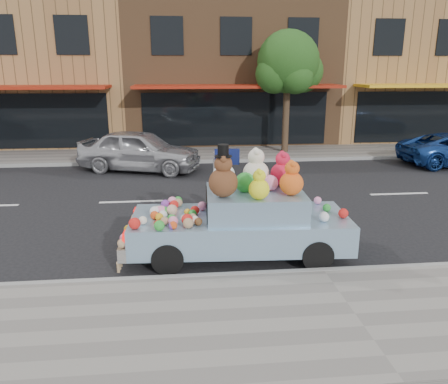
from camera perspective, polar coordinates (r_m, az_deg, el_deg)
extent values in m
plane|color=black|center=(12.91, 5.92, -0.75)|extent=(120.00, 120.00, 0.00)
cube|color=gray|center=(7.16, 16.71, -15.37)|extent=(60.00, 3.00, 0.12)
cube|color=gray|center=(19.13, 2.04, 5.02)|extent=(60.00, 3.00, 0.12)
cube|color=gray|center=(8.38, 12.84, -10.17)|extent=(60.00, 0.12, 0.13)
cube|color=gray|center=(17.67, 2.70, 4.11)|extent=(60.00, 0.12, 0.13)
cube|color=olive|center=(25.22, -23.69, 14.26)|extent=(10.00, 8.00, 7.00)
cube|color=black|center=(21.54, -26.22, 8.25)|extent=(8.50, 0.06, 2.40)
cube|color=black|center=(20.61, -19.26, 18.79)|extent=(1.40, 0.06, 1.60)
cube|color=brown|center=(24.24, 0.31, 15.54)|extent=(10.00, 8.00, 7.00)
cube|color=black|center=(20.37, 1.51, 9.52)|extent=(8.50, 0.06, 2.40)
cube|color=#9A200E|center=(19.39, 1.88, 13.63)|extent=(9.00, 1.80, 0.12)
cube|color=black|center=(20.13, -7.44, 19.58)|extent=(1.40, 0.06, 1.60)
cube|color=black|center=(20.28, 1.59, 19.68)|extent=(1.40, 0.06, 1.60)
cube|color=black|center=(20.87, 10.28, 19.34)|extent=(1.40, 0.06, 1.60)
cube|color=olive|center=(27.18, 22.51, 14.42)|extent=(10.00, 8.00, 7.00)
cube|color=#332D2B|center=(27.39, 23.38, 22.04)|extent=(10.00, 8.00, 0.30)
cube|color=black|center=(23.80, 26.47, 8.81)|extent=(8.50, 0.06, 2.40)
cube|color=black|center=(22.28, 20.77, 18.38)|extent=(1.40, 0.06, 1.60)
cylinder|color=#38281C|center=(19.27, 8.08, 9.59)|extent=(0.28, 0.28, 3.20)
sphere|color=#1F4313|center=(19.15, 8.36, 16.50)|extent=(2.60, 2.60, 2.60)
sphere|color=#1F4313|center=(19.62, 10.15, 15.24)|extent=(1.80, 1.80, 1.80)
sphere|color=#1F4313|center=(18.82, 6.61, 15.05)|extent=(1.60, 1.60, 1.60)
sphere|color=#1F4313|center=(18.62, 9.35, 14.63)|extent=(1.40, 1.40, 1.40)
sphere|color=#1F4313|center=(19.67, 7.01, 15.66)|extent=(1.60, 1.60, 1.60)
imported|color=#BBBCC1|center=(16.36, -10.97, 5.36)|extent=(4.80, 3.08, 1.52)
cylinder|color=black|center=(8.46, 12.09, -8.09)|extent=(0.61, 0.23, 0.60)
cylinder|color=black|center=(9.86, 9.81, -4.43)|extent=(0.61, 0.23, 0.60)
cylinder|color=black|center=(8.22, -7.36, -8.62)|extent=(0.61, 0.23, 0.60)
cylinder|color=black|center=(9.65, -6.69, -4.76)|extent=(0.61, 0.23, 0.60)
cube|color=#87ABC9|center=(8.84, 2.06, -4.91)|extent=(4.38, 1.91, 0.60)
cube|color=#87ABC9|center=(8.69, 4.07, -1.47)|extent=(1.97, 1.59, 0.50)
cube|color=silver|center=(8.99, -12.27, -5.95)|extent=(0.25, 1.79, 0.26)
cube|color=red|center=(8.24, -12.78, -5.65)|extent=(0.07, 0.28, 0.16)
cube|color=red|center=(9.50, -11.45, -2.63)|extent=(0.07, 0.28, 0.16)
cube|color=black|center=(8.63, -2.20, -1.57)|extent=(0.10, 1.30, 0.40)
sphere|color=#542E18|center=(8.16, -0.10, 1.24)|extent=(0.55, 0.55, 0.55)
sphere|color=#542E18|center=(8.07, -0.10, 3.68)|extent=(0.34, 0.34, 0.34)
sphere|color=#542E18|center=(7.93, -0.02, 4.28)|extent=(0.13, 0.13, 0.13)
sphere|color=#542E18|center=(8.17, -0.18, 4.62)|extent=(0.13, 0.13, 0.13)
cylinder|color=black|center=(8.04, -0.10, 4.69)|extent=(0.33, 0.33, 0.02)
cylinder|color=black|center=(8.02, -0.10, 5.46)|extent=(0.21, 0.21, 0.22)
sphere|color=beige|center=(8.89, 4.19, 2.41)|extent=(0.54, 0.54, 0.54)
sphere|color=beige|center=(8.82, 4.23, 4.60)|extent=(0.33, 0.33, 0.33)
sphere|color=beige|center=(8.69, 4.38, 5.15)|extent=(0.13, 0.13, 0.13)
sphere|color=beige|center=(8.91, 4.12, 5.43)|extent=(0.13, 0.13, 0.13)
sphere|color=#E55115|center=(8.38, 8.80, 1.11)|extent=(0.46, 0.46, 0.46)
sphere|color=#E55115|center=(8.31, 8.88, 3.07)|extent=(0.28, 0.28, 0.28)
sphere|color=#E55115|center=(8.20, 9.08, 3.54)|extent=(0.11, 0.11, 0.11)
sphere|color=#E55115|center=(8.38, 8.74, 3.83)|extent=(0.11, 0.11, 0.11)
sphere|color=red|center=(9.03, 7.61, 2.34)|extent=(0.49, 0.49, 0.49)
sphere|color=red|center=(8.96, 7.69, 4.28)|extent=(0.30, 0.30, 0.30)
sphere|color=red|center=(8.84, 7.87, 4.76)|extent=(0.11, 0.11, 0.11)
sphere|color=red|center=(9.05, 7.56, 5.02)|extent=(0.11, 0.11, 0.11)
sphere|color=white|center=(8.94, -0.03, 2.27)|extent=(0.46, 0.46, 0.46)
sphere|color=white|center=(8.88, -0.03, 4.13)|extent=(0.29, 0.29, 0.29)
sphere|color=white|center=(8.76, 0.03, 4.59)|extent=(0.11, 0.11, 0.11)
sphere|color=white|center=(8.96, -0.10, 4.84)|extent=(0.11, 0.11, 0.11)
sphere|color=yellow|center=(8.04, 4.60, 0.37)|extent=(0.39, 0.39, 0.39)
sphere|color=yellow|center=(7.98, 4.64, 2.09)|extent=(0.24, 0.24, 0.24)
sphere|color=yellow|center=(7.88, 4.76, 2.49)|extent=(0.09, 0.09, 0.09)
sphere|color=yellow|center=(8.04, 4.55, 2.77)|extent=(0.09, 0.09, 0.09)
sphere|color=#278F2D|center=(8.55, 2.80, 1.25)|extent=(0.40, 0.40, 0.40)
sphere|color=pink|center=(8.67, 6.05, 1.18)|extent=(0.32, 0.32, 0.32)
sphere|color=silver|center=(8.60, -7.98, -2.95)|extent=(0.17, 0.17, 0.17)
sphere|color=orange|center=(8.94, -6.97, -2.20)|extent=(0.16, 0.16, 0.16)
sphere|color=orange|center=(8.49, -8.44, -3.26)|extent=(0.16, 0.16, 0.16)
sphere|color=#75329A|center=(9.25, -7.69, -1.55)|extent=(0.18, 0.18, 0.18)
sphere|color=beige|center=(8.25, -3.82, -3.66)|extent=(0.16, 0.16, 0.16)
sphere|color=orange|center=(8.75, -4.79, -2.62)|extent=(0.14, 0.14, 0.14)
sphere|color=pink|center=(8.79, -8.20, -2.41)|extent=(0.20, 0.20, 0.20)
sphere|color=beige|center=(8.36, -10.56, -3.66)|extent=(0.16, 0.16, 0.16)
sphere|color=#967452|center=(8.39, -4.09, -3.35)|extent=(0.16, 0.16, 0.16)
sphere|color=silver|center=(8.38, -5.19, -3.44)|extent=(0.15, 0.15, 0.15)
sphere|color=#278F2D|center=(9.43, -6.01, -1.13)|extent=(0.18, 0.18, 0.18)
sphere|color=#C94012|center=(8.59, -9.07, -3.02)|extent=(0.17, 0.17, 0.17)
sphere|color=#967452|center=(9.29, -5.98, -1.41)|extent=(0.18, 0.18, 0.18)
sphere|color=#278F2D|center=(8.62, -4.14, -2.81)|extent=(0.16, 0.16, 0.16)
sphere|color=red|center=(8.78, -3.82, -2.39)|extent=(0.18, 0.18, 0.18)
sphere|color=pink|center=(9.38, -6.76, -1.20)|extent=(0.20, 0.20, 0.20)
sphere|color=red|center=(8.15, -8.66, -4.15)|extent=(0.15, 0.15, 0.15)
sphere|color=#278F2D|center=(7.99, -8.45, -4.37)|extent=(0.20, 0.20, 0.20)
sphere|color=#75329A|center=(8.04, -6.75, -4.38)|extent=(0.14, 0.14, 0.14)
sphere|color=#C94012|center=(8.04, -6.66, -4.34)|extent=(0.15, 0.15, 0.15)
sphere|color=pink|center=(8.21, -6.66, -3.78)|extent=(0.19, 0.19, 0.19)
sphere|color=silver|center=(8.76, -9.04, -2.52)|extent=(0.20, 0.20, 0.20)
sphere|color=beige|center=(8.87, -8.56, -2.35)|extent=(0.18, 0.18, 0.18)
sphere|color=#543218|center=(8.18, -3.37, -3.89)|extent=(0.15, 0.15, 0.15)
sphere|color=red|center=(9.15, -6.54, -1.66)|extent=(0.19, 0.19, 0.19)
sphere|color=pink|center=(9.02, -2.86, -1.85)|extent=(0.19, 0.19, 0.19)
sphere|color=red|center=(8.14, -11.60, -4.04)|extent=(0.22, 0.22, 0.22)
sphere|color=#C94012|center=(8.92, -8.62, -2.30)|extent=(0.16, 0.16, 0.16)
sphere|color=red|center=(8.21, -4.84, -3.59)|extent=(0.22, 0.22, 0.22)
sphere|color=#278F2D|center=(8.80, -7.78, -2.46)|extent=(0.18, 0.18, 0.18)
sphere|color=#967452|center=(8.27, -7.78, -3.77)|extent=(0.16, 0.16, 0.16)
sphere|color=#967452|center=(8.05, -4.70, -4.09)|extent=(0.20, 0.20, 0.20)
sphere|color=#278F2D|center=(8.35, -6.84, -3.49)|extent=(0.17, 0.17, 0.17)
sphere|color=#D8A88C|center=(8.74, -6.80, -2.35)|extent=(0.22, 0.22, 0.22)
sphere|color=#C94012|center=(9.54, -11.71, -3.38)|extent=(0.12, 0.12, 0.12)
sphere|color=#75329A|center=(9.60, -11.66, -3.27)|extent=(0.12, 0.12, 0.12)
sphere|color=#967452|center=(8.21, -13.18, -6.55)|extent=(0.17, 0.17, 0.17)
sphere|color=pink|center=(8.44, -12.89, -5.88)|extent=(0.17, 0.17, 0.17)
sphere|color=#967452|center=(9.61, -11.65, -3.22)|extent=(0.13, 0.13, 0.13)
sphere|color=orange|center=(8.87, -12.39, -4.76)|extent=(0.17, 0.17, 0.17)
sphere|color=silver|center=(8.57, 12.94, -3.18)|extent=(0.20, 0.20, 0.20)
sphere|color=#278F2D|center=(9.18, 13.28, -2.02)|extent=(0.17, 0.17, 0.17)
sphere|color=red|center=(8.87, 15.31, -2.70)|extent=(0.20, 0.20, 0.20)
sphere|color=pink|center=(9.64, 12.14, -1.08)|extent=(0.16, 0.16, 0.16)
cylinder|color=#997A54|center=(8.33, -13.63, -9.63)|extent=(0.06, 0.06, 0.17)
sphere|color=#997A54|center=(8.29, -13.68, -9.03)|extent=(0.07, 0.07, 0.07)
cylinder|color=#997A54|center=(8.44, -13.49, -9.27)|extent=(0.06, 0.06, 0.17)
sphere|color=#997A54|center=(8.40, -13.53, -8.69)|extent=(0.07, 0.07, 0.07)
cylinder|color=#997A54|center=(8.55, -13.34, -8.93)|extent=(0.06, 0.06, 0.17)
sphere|color=#997A54|center=(8.51, -13.38, -8.35)|extent=(0.07, 0.07, 0.07)
cylinder|color=#997A54|center=(8.66, -13.20, -8.59)|extent=(0.06, 0.06, 0.17)
sphere|color=#997A54|center=(8.62, -13.24, -8.01)|extent=(0.07, 0.07, 0.07)
cylinder|color=#997A54|center=(8.76, -13.07, -8.26)|extent=(0.06, 0.06, 0.17)
sphere|color=#997A54|center=(8.73, -13.11, -7.69)|extent=(0.07, 0.07, 0.07)
cylinder|color=#997A54|center=(8.87, -12.93, -7.94)|extent=(0.06, 0.06, 0.17)
sphere|color=#997A54|center=(8.84, -12.97, -7.38)|extent=(0.07, 0.07, 0.07)
cylinder|color=#997A54|center=(8.98, -12.81, -7.63)|extent=(0.06, 0.06, 0.17)
sphere|color=#997A54|center=(8.95, -12.84, -7.07)|extent=(0.07, 0.07, 0.07)
cylinder|color=#997A54|center=(9.09, -12.68, -7.32)|extent=(0.06, 0.06, 0.17)
sphere|color=#997A54|center=(9.06, -12.72, -6.77)|extent=(0.07, 0.07, 0.07)
cylinder|color=#997A54|center=(9.20, -12.56, -7.02)|extent=(0.06, 0.06, 0.17)
sphere|color=#997A54|center=(9.17, -12.59, -6.48)|extent=(0.07, 0.07, 0.07)
cylinder|color=#997A54|center=(9.31, -12.44, -6.73)|extent=(0.06, 0.06, 0.17)
sphere|color=#997A54|center=(9.28, -12.47, -6.19)|extent=(0.07, 0.07, 0.07)
cylinder|color=#997A54|center=(9.42, -12.32, -6.45)|extent=(0.06, 0.06, 0.17)
sphere|color=#997A54|center=(9.39, -12.36, -5.91)|extent=(0.07, 0.07, 0.07)
cylinder|color=#997A54|center=(9.53, -12.21, -6.17)|extent=(0.06, 0.06, 0.17)
sphere|color=#997A54|center=(9.50, -12.24, -5.64)|extent=(0.07, 0.07, 0.07)
cylinder|color=#997A54|center=(9.65, -12.10, -5.90)|extent=(0.06, 0.06, 0.17)
sphere|color=#997A54|center=(9.61, -12.13, -5.37)|extent=(0.07, 0.07, 0.07)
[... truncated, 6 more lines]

